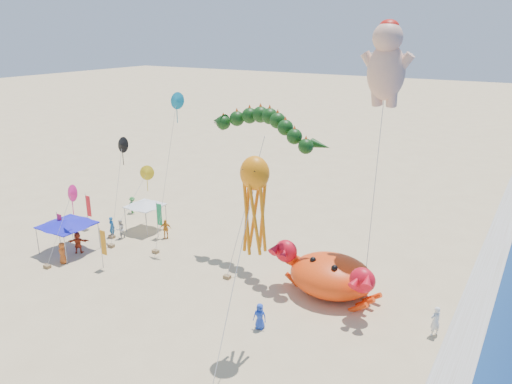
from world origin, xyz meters
The scene contains 11 objects.
ground centered at (0.00, 0.00, 0.00)m, with size 320.00×320.00×0.00m, color #D1B784.
foam_strip centered at (12.00, 0.00, 0.01)m, with size 320.00×320.00×0.00m, color silver.
crab_inflatable centered at (3.37, 2.66, 1.47)m, with size 7.62×5.74×3.34m.
dragon_kite centered at (-3.06, 4.68, 10.19)m, with size 10.15×5.71×11.31m.
cherub_kite centered at (4.72, 6.85, 14.97)m, with size 2.45×4.84×17.51m.
octopus_kite centered at (1.87, -4.56, 8.65)m, with size 1.66×6.07×10.88m.
canopy_blue centered at (-17.14, -1.72, 2.44)m, with size 3.87×3.87×2.71m.
canopy_white centered at (-15.02, 4.81, 2.44)m, with size 2.99×2.99×2.71m.
feather_flags centered at (-15.65, 0.57, 2.01)m, with size 7.71×6.57×3.20m.
beachgoers centered at (-12.02, 1.07, 0.85)m, with size 30.44×11.53×1.87m.
small_kites centered at (-14.12, 2.37, 6.73)m, with size 7.00×11.14×12.46m.
Camera 1 is at (14.44, -25.25, 16.94)m, focal length 35.00 mm.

